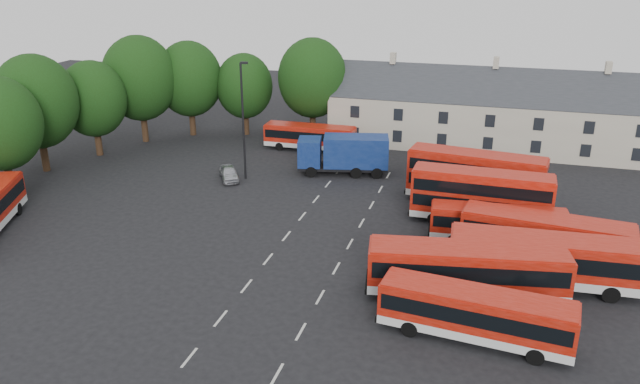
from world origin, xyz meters
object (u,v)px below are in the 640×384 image
(bus_dd_south, at_px, (481,195))
(box_truck, at_px, (345,153))
(bus_row_a, at_px, (476,311))
(lamppost, at_px, (243,118))
(silver_car, at_px, (229,173))

(bus_dd_south, height_order, box_truck, bus_dd_south)
(bus_row_a, distance_m, bus_dd_south, 16.49)
(box_truck, height_order, lamppost, lamppost)
(bus_dd_south, relative_size, lamppost, 0.97)
(bus_dd_south, bearing_deg, box_truck, 147.59)
(silver_car, relative_size, lamppost, 0.35)
(bus_row_a, relative_size, silver_car, 2.76)
(bus_dd_south, distance_m, silver_car, 23.87)
(bus_row_a, relative_size, bus_dd_south, 0.99)
(box_truck, bearing_deg, lamppost, -168.13)
(bus_dd_south, height_order, lamppost, lamppost)
(bus_row_a, xyz_separation_m, box_truck, (-13.76, 25.32, 0.34))
(bus_row_a, height_order, box_truck, box_truck)
(box_truck, xyz_separation_m, lamppost, (-8.75, -3.99, 3.82))
(bus_dd_south, height_order, silver_car, bus_dd_south)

